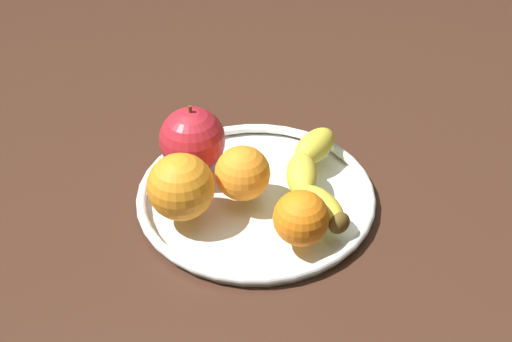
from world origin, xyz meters
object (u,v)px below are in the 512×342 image
fruit_bowl (256,196)px  orange_back_right (301,218)px  banana (313,177)px  orange_front_right (181,187)px  apple (192,140)px  orange_front_left (243,173)px

fruit_bowl → orange_back_right: size_ratio=4.67×
banana → orange_front_right: (8.61, -13.49, 2.02)cm
banana → orange_front_right: size_ratio=2.42×
fruit_bowl → apple: size_ratio=3.22×
fruit_bowl → orange_front_left: size_ratio=4.41×
banana → orange_front_left: 8.66cm
banana → orange_back_right: size_ratio=3.04×
banana → orange_front_right: orange_front_right is taller
banana → orange_front_left: size_ratio=2.86×
orange_front_right → orange_back_right: bearing=89.0°
orange_front_left → apple: bearing=-114.6°
fruit_bowl → orange_front_right: (6.31, -6.99, 4.79)cm
orange_front_left → orange_back_right: orange_front_left is taller
fruit_bowl → orange_front_left: 4.55cm
fruit_bowl → banana: banana is taller
apple → orange_back_right: bearing=61.2°
fruit_bowl → orange_front_right: 10.57cm
orange_front_left → orange_front_right: bearing=-48.2°
apple → fruit_bowl: bearing=75.7°
fruit_bowl → orange_back_right: (6.56, 7.14, 4.01)cm
apple → orange_front_left: size_ratio=1.37×
fruit_bowl → apple: bearing=-104.3°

